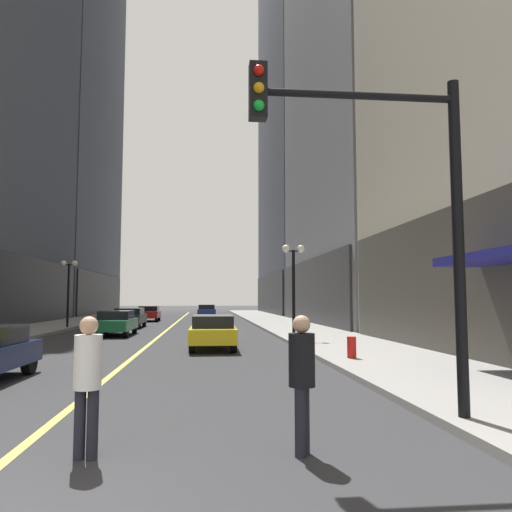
# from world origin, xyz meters

# --- Properties ---
(ground_plane) EXTENTS (200.00, 200.00, 0.00)m
(ground_plane) POSITION_xyz_m (0.00, 35.00, 0.00)
(ground_plane) COLOR #2D2D30
(sidewalk_left) EXTENTS (4.50, 78.00, 0.15)m
(sidewalk_left) POSITION_xyz_m (-8.25, 35.00, 0.07)
(sidewalk_left) COLOR gray
(sidewalk_left) RESTS_ON ground
(sidewalk_right) EXTENTS (4.50, 78.00, 0.15)m
(sidewalk_right) POSITION_xyz_m (8.25, 35.00, 0.07)
(sidewalk_right) COLOR gray
(sidewalk_right) RESTS_ON ground
(lane_centre_stripe) EXTENTS (0.16, 70.00, 0.01)m
(lane_centre_stripe) POSITION_xyz_m (0.00, 35.00, 0.00)
(lane_centre_stripe) COLOR #E5D64C
(lane_centre_stripe) RESTS_ON ground
(building_left_far) EXTENTS (14.34, 26.00, 59.00)m
(building_left_far) POSITION_xyz_m (-17.57, 60.00, 29.42)
(building_left_far) COLOR #4C515B
(building_left_far) RESTS_ON ground
(building_right_far) EXTENTS (11.27, 26.00, 71.49)m
(building_right_far) POSITION_xyz_m (16.04, 60.00, 35.65)
(building_right_far) COLOR #4C515B
(building_right_far) RESTS_ON ground
(storefront_awning_right) EXTENTS (1.60, 4.21, 3.12)m
(storefront_awning_right) POSITION_xyz_m (9.69, 7.65, 2.98)
(storefront_awning_right) COLOR navy
(storefront_awning_right) RESTS_ON ground
(car_yellow) EXTENTS (1.79, 4.50, 1.32)m
(car_yellow) POSITION_xyz_m (2.70, 15.95, 0.72)
(car_yellow) COLOR yellow
(car_yellow) RESTS_ON ground
(car_green) EXTENTS (1.82, 4.34, 1.32)m
(car_green) POSITION_xyz_m (-2.36, 23.57, 0.72)
(car_green) COLOR #196038
(car_green) RESTS_ON ground
(car_black) EXTENTS (1.92, 4.40, 1.32)m
(car_black) POSITION_xyz_m (-2.78, 31.10, 0.72)
(car_black) COLOR black
(car_black) RESTS_ON ground
(car_red) EXTENTS (1.89, 4.52, 1.32)m
(car_red) POSITION_xyz_m (-2.56, 40.91, 0.72)
(car_red) COLOR #B21919
(car_red) RESTS_ON ground
(car_blue) EXTENTS (1.95, 4.77, 1.32)m
(car_blue) POSITION_xyz_m (2.49, 50.60, 0.72)
(car_blue) COLOR navy
(car_blue) RESTS_ON ground
(pedestrian_in_black_coat) EXTENTS (0.46, 0.46, 1.76)m
(pedestrian_in_black_coat) POSITION_xyz_m (3.65, 2.42, 1.03)
(pedestrian_in_black_coat) COLOR black
(pedestrian_in_black_coat) RESTS_ON ground
(pedestrian_in_white_shirt) EXTENTS (0.38, 0.38, 1.75)m
(pedestrian_in_white_shirt) POSITION_xyz_m (0.96, 2.53, 1.02)
(pedestrian_in_white_shirt) COLOR black
(pedestrian_in_white_shirt) RESTS_ON ground
(traffic_light_near_right) EXTENTS (3.43, 0.35, 5.65)m
(traffic_light_near_right) POSITION_xyz_m (5.35, 3.54, 3.74)
(traffic_light_near_right) COLOR black
(traffic_light_near_right) RESTS_ON ground
(street_lamp_left_far) EXTENTS (1.06, 0.36, 4.43)m
(street_lamp_left_far) POSITION_xyz_m (-6.40, 29.27, 3.26)
(street_lamp_left_far) COLOR black
(street_lamp_left_far) RESTS_ON ground
(street_lamp_right_mid) EXTENTS (1.06, 0.36, 4.43)m
(street_lamp_right_mid) POSITION_xyz_m (6.40, 18.57, 3.26)
(street_lamp_right_mid) COLOR black
(street_lamp_right_mid) RESTS_ON ground
(fire_hydrant_right) EXTENTS (0.28, 0.28, 0.80)m
(fire_hydrant_right) POSITION_xyz_m (6.90, 11.22, 0.40)
(fire_hydrant_right) COLOR red
(fire_hydrant_right) RESTS_ON ground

